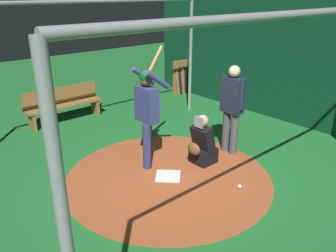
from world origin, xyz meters
name	(u,v)px	position (x,y,z in m)	size (l,w,h in m)	color
ground_plane	(168,177)	(0.00, 0.00, 0.00)	(25.45, 25.45, 0.00)	#1E6B2D
dirt_circle	(168,176)	(0.00, 0.00, 0.00)	(3.56, 3.56, 0.01)	#9E4C28
home_plate	(168,176)	(0.00, 0.00, 0.01)	(0.42, 0.42, 0.01)	white
batter	(147,108)	(-0.07, -0.63, 1.08)	(0.68, 0.49, 2.12)	navy
catcher	(202,145)	(-0.82, 0.03, 0.38)	(0.58, 0.40, 0.96)	black
umpire	(232,105)	(-1.57, 0.06, 0.98)	(0.22, 0.49, 1.75)	#4C4C51
back_wall	(301,53)	(-4.07, 0.00, 1.68)	(0.22, 9.45, 3.34)	#0C3D26
cage_frame	(168,61)	(0.00, 0.00, 2.02)	(5.71, 4.76, 2.86)	gray
bat_rack	(183,78)	(-3.82, -3.64, 0.49)	(0.82, 0.19, 1.05)	olive
bench	(64,104)	(0.13, -3.74, 0.45)	(1.89, 0.36, 0.85)	olive
baseball_0	(240,186)	(-0.62, 1.06, 0.04)	(0.07, 0.07, 0.07)	white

